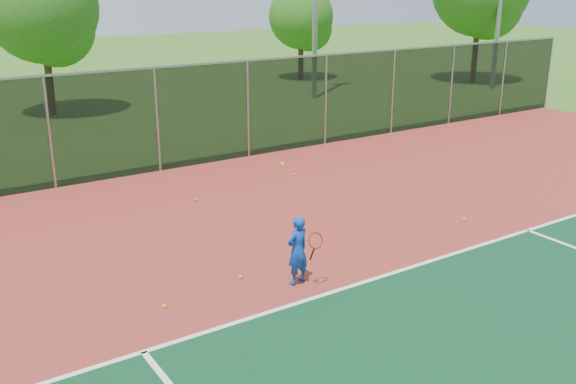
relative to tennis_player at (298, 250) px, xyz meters
name	(u,v)px	position (x,y,z in m)	size (l,w,h in m)	color
court_apron	(505,268)	(3.76, -1.66, -0.67)	(30.00, 20.00, 0.02)	maroon
fence_back	(248,108)	(3.76, 8.34, 0.88)	(30.00, 0.06, 3.03)	black
tennis_player	(298,250)	(0.00, 0.00, 0.00)	(0.59, 0.61, 2.33)	#113EA7
practice_ball_0	(164,306)	(-2.43, 0.46, -0.63)	(0.07, 0.07, 0.07)	#CFDC19
practice_ball_1	(294,174)	(3.75, 5.76, -0.63)	(0.07, 0.07, 0.07)	#CFDC19
practice_ball_2	(464,219)	(5.08, 0.58, -0.63)	(0.07, 0.07, 0.07)	#CFDC19
practice_ball_3	(240,277)	(-0.80, 0.74, -0.63)	(0.07, 0.07, 0.07)	#CFDC19
practice_ball_4	(196,199)	(0.45, 5.29, -0.63)	(0.07, 0.07, 0.07)	#CFDC19
tree_back_left	(44,12)	(0.37, 18.58, 3.46)	(4.50, 4.50, 6.61)	#332112
tree_back_mid	(303,20)	(14.76, 21.32, 2.59)	(3.56, 3.56, 5.22)	#332112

